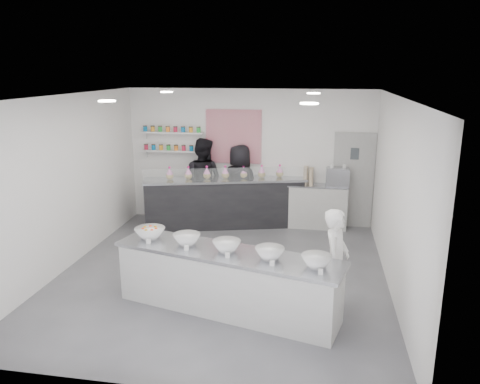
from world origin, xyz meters
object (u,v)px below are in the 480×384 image
object	(u,v)px
staff_right	(240,185)
back_bar	(226,203)
prep_counter	(227,281)
woman_prep	(336,261)
staff_left	(203,181)
espresso_ledge	(317,206)
espresso_machine	(338,177)

from	to	relation	value
staff_right	back_bar	bearing A→B (deg)	60.37
back_bar	prep_counter	bearing A→B (deg)	-93.46
back_bar	woman_prep	bearing A→B (deg)	-71.34
back_bar	woman_prep	world-z (taller)	woman_prep
back_bar	staff_left	world-z (taller)	staff_left
woman_prep	staff_left	bearing A→B (deg)	52.06
staff_left	espresso_ledge	bearing A→B (deg)	-164.16
staff_right	prep_counter	bearing A→B (deg)	115.53
woman_prep	staff_left	xyz separation A→B (m)	(-2.87, 3.66, 0.20)
staff_right	woman_prep	bearing A→B (deg)	137.25
prep_counter	staff_left	world-z (taller)	staff_left
prep_counter	espresso_ledge	distance (m)	4.13
espresso_ledge	woman_prep	xyz separation A→B (m)	(0.30, -3.68, 0.28)
back_bar	staff_right	xyz separation A→B (m)	(0.28, 0.25, 0.36)
prep_counter	espresso_ledge	xyz separation A→B (m)	(1.23, 3.95, 0.03)
prep_counter	staff_right	distance (m)	3.99
back_bar	staff_left	bearing A→B (deg)	141.02
espresso_ledge	espresso_machine	world-z (taller)	espresso_machine
staff_left	back_bar	bearing A→B (deg)	171.78
woman_prep	staff_left	distance (m)	4.66
woman_prep	staff_left	size ratio (longest dim) A/B	0.79
back_bar	espresso_ledge	bearing A→B (deg)	-7.68
espresso_machine	espresso_ledge	bearing A→B (deg)	180.00
prep_counter	woman_prep	world-z (taller)	woman_prep
staff_right	espresso_ledge	bearing A→B (deg)	-161.06
back_bar	staff_right	size ratio (longest dim) A/B	1.95
espresso_machine	woman_prep	xyz separation A→B (m)	(-0.11, -3.68, -0.39)
prep_counter	staff_left	distance (m)	4.18
espresso_machine	staff_left	bearing A→B (deg)	-179.65
back_bar	woman_prep	size ratio (longest dim) A/B	2.30
espresso_ledge	staff_right	bearing A→B (deg)	-179.40
espresso_ledge	staff_right	world-z (taller)	staff_right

